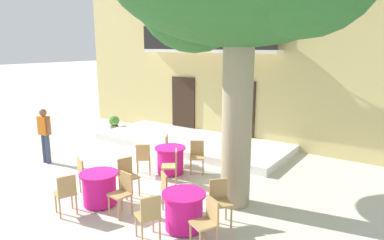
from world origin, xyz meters
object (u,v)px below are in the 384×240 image
pedestrian_near_entrance (45,133)px  cafe_chair_near_tree_2 (143,157)px  cafe_chair_middle_0 (207,220)px  cafe_chair_front_2 (66,192)px  cafe_table_middle (184,210)px  cafe_chair_middle_1 (220,199)px  cafe_chair_front_0 (127,174)px  cafe_chair_front_3 (123,191)px  ground_planter_left (114,123)px  cafe_chair_near_tree_0 (197,154)px  cafe_chair_middle_3 (149,214)px  cafe_chair_middle_2 (169,190)px  cafe_chair_near_tree_1 (170,147)px  cafe_table_near_tree (170,160)px  cafe_chair_front_1 (85,173)px  cafe_chair_near_tree_3 (172,164)px  cafe_table_front (100,188)px

pedestrian_near_entrance → cafe_chair_near_tree_2: bearing=16.3°
cafe_chair_middle_0 → cafe_chair_front_2: bearing=-167.6°
cafe_table_middle → cafe_chair_middle_0: (0.71, -0.27, 0.14)m
cafe_chair_middle_1 → cafe_chair_front_0: 2.51m
cafe_chair_front_3 → ground_planter_left: (-5.62, 4.99, -0.16)m
cafe_chair_near_tree_0 → cafe_chair_middle_3: size_ratio=1.00×
cafe_chair_near_tree_0 → ground_planter_left: bearing=159.8°
cafe_chair_near_tree_2 → cafe_chair_middle_2: size_ratio=1.00×
cafe_chair_near_tree_1 → cafe_chair_middle_1: 3.77m
cafe_chair_middle_2 → cafe_chair_middle_3: 1.13m
cafe_chair_front_2 → cafe_chair_middle_0: bearing=12.4°
cafe_table_near_tree → ground_planter_left: size_ratio=1.32×
cafe_chair_near_tree_2 → cafe_chair_front_2: 2.67m
cafe_chair_front_1 → cafe_chair_front_3: bearing=-8.1°
cafe_chair_near_tree_0 → cafe_chair_middle_0: size_ratio=1.00×
ground_planter_left → cafe_chair_middle_0: bearing=-33.0°
cafe_table_near_tree → cafe_chair_front_2: bearing=-95.1°
cafe_chair_front_1 → cafe_table_near_tree: bearing=70.2°
cafe_chair_near_tree_3 → cafe_chair_near_tree_2: bearing=178.9°
cafe_chair_middle_0 → cafe_table_front: 2.90m
cafe_chair_front_2 → cafe_chair_front_3: (0.95, 0.71, 0.00)m
cafe_table_middle → cafe_chair_middle_0: cafe_chair_middle_0 is taller
cafe_chair_middle_2 → ground_planter_left: bearing=145.5°
cafe_table_near_tree → cafe_chair_near_tree_1: 0.77m
ground_planter_left → cafe_chair_front_2: bearing=-50.7°
cafe_chair_near_tree_3 → cafe_chair_front_0: same height
cafe_chair_near_tree_3 → ground_planter_left: size_ratio=1.39×
cafe_chair_middle_1 → cafe_chair_middle_2: 1.14m
cafe_chair_front_3 → pedestrian_near_entrance: pedestrian_near_entrance is taller
cafe_table_near_tree → cafe_chair_front_0: bearing=-88.5°
cafe_table_front → cafe_chair_near_tree_1: bearing=97.0°
cafe_table_middle → pedestrian_near_entrance: (-5.78, 0.79, 0.56)m
cafe_chair_front_3 → ground_planter_left: 7.52m
cafe_chair_middle_0 → cafe_chair_front_1: (-3.62, 0.25, 0.00)m
cafe_chair_middle_0 → ground_planter_left: (-7.76, 5.03, -0.16)m
cafe_chair_middle_1 → cafe_chair_front_2: same height
cafe_chair_middle_3 → cafe_chair_front_2: bearing=-173.3°
cafe_table_near_tree → pedestrian_near_entrance: size_ratio=0.51×
cafe_chair_middle_0 → ground_planter_left: bearing=147.0°
cafe_chair_middle_3 → cafe_chair_front_3: 1.24m
cafe_chair_near_tree_2 → cafe_chair_middle_0: size_ratio=1.00×
cafe_chair_middle_3 → cafe_chair_front_2: (-2.10, -0.24, 0.00)m
cafe_chair_near_tree_0 → cafe_chair_middle_2: bearing=-70.1°
cafe_chair_near_tree_2 → cafe_chair_near_tree_3: (1.03, -0.02, 0.00)m
cafe_chair_near_tree_1 → pedestrian_near_entrance: size_ratio=0.54×
cafe_table_front → cafe_chair_front_1: (-0.73, 0.20, 0.14)m
cafe_chair_middle_3 → cafe_chair_front_0: same height
cafe_chair_middle_0 → cafe_chair_front_0: same height
cafe_chair_near_tree_1 → cafe_chair_front_0: same height
cafe_table_middle → cafe_table_front: same height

